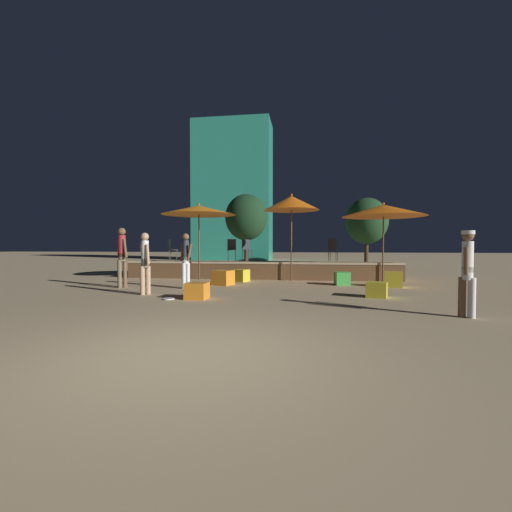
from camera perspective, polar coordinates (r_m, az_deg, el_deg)
name	(u,v)px	position (r m, az deg, el deg)	size (l,w,h in m)	color
ground_plane	(184,355)	(4.44, -11.89, -15.81)	(120.00, 120.00, 0.00)	tan
wooden_deck	(262,270)	(14.35, 1.04, -2.31)	(10.80, 2.33, 0.69)	brown
patio_umbrella_0	(383,211)	(13.34, 20.48, 7.09)	(2.96, 2.96, 2.89)	brown
patio_umbrella_1	(291,203)	(12.96, 5.94, 8.74)	(2.08, 2.08, 3.26)	brown
patio_umbrella_2	(199,210)	(13.55, -9.50, 7.54)	(2.86, 2.86, 2.96)	brown
cube_seat_0	(393,279)	(11.84, 21.92, -3.63)	(0.64, 0.64, 0.49)	yellow
cube_seat_1	(197,291)	(8.70, -9.80, -5.73)	(0.53, 0.53, 0.41)	orange
cube_seat_2	(377,290)	(9.37, 19.48, -5.31)	(0.61, 0.61, 0.39)	yellow
cube_seat_3	(223,278)	(11.61, -5.53, -3.60)	(0.75, 0.75, 0.49)	orange
cube_seat_4	(241,275)	(12.64, -2.52, -3.27)	(0.64, 0.64, 0.45)	yellow
cube_seat_5	(342,278)	(11.88, 14.16, -3.66)	(0.52, 0.52, 0.44)	#4CC651
person_0	(122,254)	(11.58, -21.43, 0.31)	(0.49, 0.33, 1.89)	#72664C
person_1	(145,261)	(9.73, -18.00, -0.85)	(0.43, 0.37, 1.68)	tan
person_2	(467,270)	(7.42, 31.77, -1.94)	(0.31, 0.44, 1.62)	white
person_3	(186,259)	(10.79, -11.63, -0.44)	(0.47, 0.32, 1.71)	white
bistro_chair_0	(232,248)	(14.18, -4.06, 1.39)	(0.42, 0.42, 0.90)	#2D3338
bistro_chair_1	(246,248)	(15.07, -1.61, 1.42)	(0.48, 0.48, 0.90)	#2D3338
bistro_chair_2	(333,248)	(14.23, 12.65, 1.35)	(0.43, 0.43, 0.90)	#2D3338
bistro_chair_3	(171,248)	(15.07, -13.94, 1.37)	(0.42, 0.41, 0.90)	#47474C
frisbee_disc	(169,299)	(8.77, -14.36, -6.92)	(0.28, 0.28, 0.03)	white
background_tree_0	(367,221)	(24.81, 17.96, 5.55)	(2.88, 2.88, 4.59)	#3D2B1C
background_tree_1	(246,218)	(23.02, -1.65, 6.41)	(2.81, 2.81, 4.74)	#3D2B1C
distant_building	(233,192)	(31.99, -3.81, 10.63)	(6.93, 3.63, 12.48)	teal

